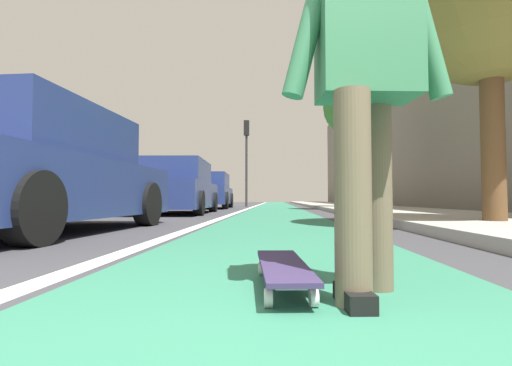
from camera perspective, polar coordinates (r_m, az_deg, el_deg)
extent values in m
plane|color=#38383D|center=(10.42, 3.07, -4.62)|extent=(80.00, 80.00, 0.00)
cube|color=#2D7256|center=(24.42, 3.00, -3.34)|extent=(56.00, 2.02, 0.00)
cube|color=silver|center=(20.45, -0.25, -3.53)|extent=(52.00, 0.16, 0.01)
cube|color=#9E9B93|center=(18.70, 12.95, -3.39)|extent=(52.00, 3.20, 0.12)
cube|color=slate|center=(23.62, 18.73, 7.06)|extent=(40.00, 1.20, 8.47)
cylinder|color=white|center=(2.07, 0.80, -12.69)|extent=(0.07, 0.04, 0.07)
cylinder|color=white|center=(2.08, 5.60, -12.61)|extent=(0.07, 0.04, 0.07)
cylinder|color=white|center=(1.48, 1.86, -16.84)|extent=(0.07, 0.04, 0.07)
cylinder|color=white|center=(1.50, 8.64, -16.62)|extent=(0.07, 0.04, 0.07)
cube|color=silver|center=(2.06, 3.21, -11.36)|extent=(0.07, 0.12, 0.02)
cube|color=silver|center=(1.48, 5.27, -14.97)|extent=(0.07, 0.12, 0.02)
cube|color=#33284C|center=(1.76, 4.06, -12.15)|extent=(0.85, 0.27, 0.02)
cylinder|color=brown|center=(1.49, 14.29, -2.10)|extent=(0.14, 0.14, 0.82)
cylinder|color=brown|center=(1.79, 17.53, -2.10)|extent=(0.14, 0.14, 0.82)
cube|color=black|center=(1.54, 14.44, -16.23)|extent=(0.27, 0.12, 0.07)
cube|color=#33724C|center=(1.78, 16.21, 21.35)|extent=(0.27, 0.42, 0.60)
cylinder|color=#33724C|center=(1.73, 8.03, 22.05)|extent=(0.11, 0.24, 0.60)
cylinder|color=#33724C|center=(1.87, 23.70, 20.35)|extent=(0.11, 0.24, 0.60)
cube|color=navy|center=(5.28, -29.89, -0.67)|extent=(4.18, 2.03, 0.70)
cube|color=navy|center=(5.22, -30.70, 6.53)|extent=(2.33, 1.79, 0.60)
cube|color=#4C606B|center=(6.15, -24.46, 5.10)|extent=(0.11, 1.62, 0.51)
cylinder|color=black|center=(6.83, -29.72, -2.76)|extent=(0.66, 0.25, 0.65)
cylinder|color=black|center=(5.99, -15.92, -3.07)|extent=(0.66, 0.25, 0.65)
cylinder|color=black|center=(3.74, -30.34, -3.29)|extent=(0.66, 0.25, 0.65)
cube|color=navy|center=(10.81, -11.93, -1.77)|extent=(4.45, 2.01, 0.70)
cube|color=navy|center=(10.69, -12.08, 1.72)|extent=(2.47, 1.79, 0.60)
cube|color=#4C606B|center=(11.87, -10.79, 1.31)|extent=(0.10, 1.62, 0.51)
cylinder|color=black|center=(12.34, -14.53, -2.79)|extent=(0.62, 0.24, 0.61)
cylinder|color=black|center=(12.00, -6.44, -2.87)|extent=(0.62, 0.24, 0.61)
cylinder|color=black|center=(9.75, -18.73, -2.87)|extent=(0.62, 0.24, 0.61)
cylinder|color=black|center=(9.31, -8.52, -2.99)|extent=(0.62, 0.24, 0.61)
cube|color=navy|center=(16.56, -7.03, -1.88)|extent=(4.64, 1.93, 0.70)
cube|color=navy|center=(16.43, -7.08, 0.39)|extent=(2.58, 1.70, 0.60)
cube|color=#4C606B|center=(17.68, -6.56, 0.19)|extent=(0.11, 1.52, 0.51)
cylinder|color=black|center=(18.08, -9.03, -2.58)|extent=(0.69, 0.25, 0.68)
cylinder|color=black|center=(17.89, -3.84, -2.61)|extent=(0.69, 0.25, 0.68)
cylinder|color=black|center=(15.29, -10.76, -2.60)|extent=(0.69, 0.25, 0.68)
cylinder|color=black|center=(15.06, -4.63, -2.64)|extent=(0.69, 0.25, 0.68)
cylinder|color=#2D2D2D|center=(20.17, -1.44, 1.82)|extent=(0.12, 0.12, 3.78)
cube|color=black|center=(20.46, -1.43, 8.23)|extent=(0.24, 0.28, 0.80)
sphere|color=#360606|center=(20.64, -1.41, 8.88)|extent=(0.16, 0.16, 0.16)
sphere|color=gold|center=(20.59, -1.41, 8.17)|extent=(0.16, 0.16, 0.16)
sphere|color=black|center=(20.54, -1.41, 7.45)|extent=(0.16, 0.16, 0.16)
cylinder|color=brown|center=(5.90, 31.92, 5.65)|extent=(0.29, 0.29, 2.39)
cylinder|color=brown|center=(14.36, 14.37, 2.13)|extent=(0.31, 0.31, 3.04)
sphere|color=#3D7F33|center=(14.71, 14.28, 11.02)|extent=(2.16, 2.16, 2.16)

